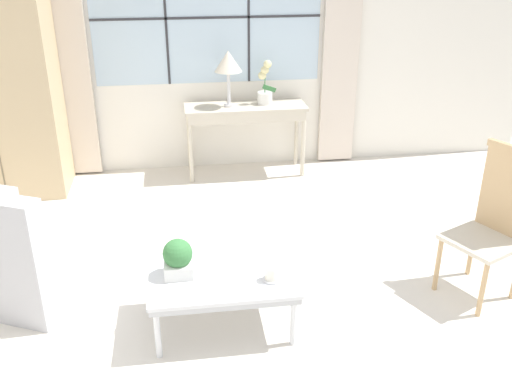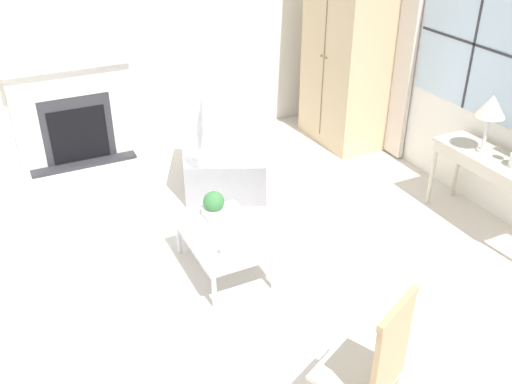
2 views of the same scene
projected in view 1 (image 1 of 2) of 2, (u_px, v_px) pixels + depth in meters
ground_plane at (245, 334)px, 3.74m from camera, size 14.00×14.00×0.00m
wall_back_windowed at (208, 39)px, 5.88m from camera, size 7.20×0.14×2.80m
console_table at (245, 114)px, 5.96m from camera, size 1.26×0.43×0.76m
table_lamp at (228, 62)px, 5.70m from camera, size 0.28×0.28×0.57m
potted_orchid at (265, 87)px, 5.91m from camera, size 0.20×0.16×0.45m
armchair_upholstered at (16, 254)px, 4.09m from camera, size 1.22×1.17×0.92m
side_chair_wooden at (496, 217)px, 3.97m from camera, size 0.59×0.59×1.10m
coffee_table at (222, 279)px, 3.70m from camera, size 0.95×0.64×0.39m
potted_plant_small at (178, 258)px, 3.62m from camera, size 0.19×0.19×0.25m
pillar_candle at (272, 274)px, 3.60m from camera, size 0.12×0.12×0.11m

